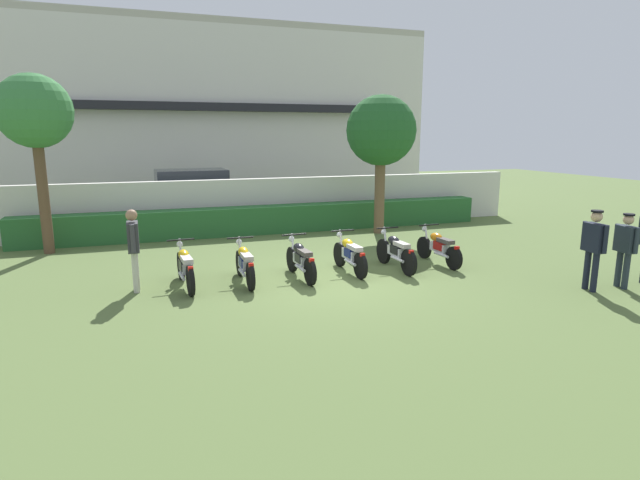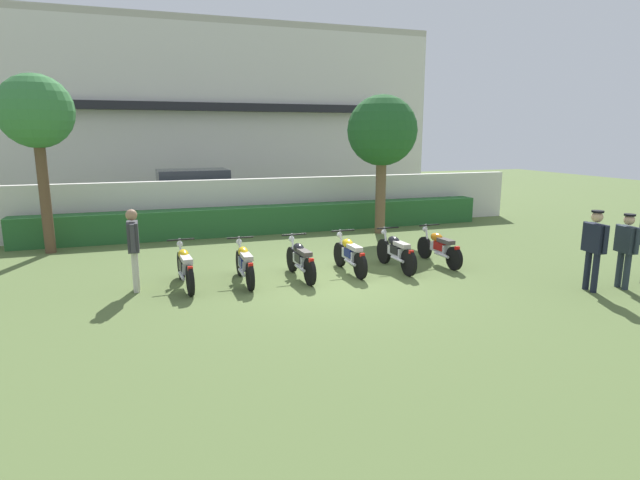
# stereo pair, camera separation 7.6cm
# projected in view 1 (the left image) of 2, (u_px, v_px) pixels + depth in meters

# --- Properties ---
(ground) EXTENTS (60.00, 60.00, 0.00)m
(ground) POSITION_uv_depth(u_px,v_px,m) (333.00, 281.00, 11.56)
(ground) COLOR #566B38
(building) EXTENTS (20.45, 6.50, 8.44)m
(building) POSITION_uv_depth(u_px,v_px,m) (218.00, 115.00, 26.41)
(building) COLOR silver
(building) RESTS_ON ground
(compound_wall) EXTENTS (19.43, 0.30, 1.77)m
(compound_wall) POSITION_uv_depth(u_px,v_px,m) (264.00, 204.00, 17.70)
(compound_wall) COLOR silver
(compound_wall) RESTS_ON ground
(hedge_row) EXTENTS (15.54, 0.70, 0.91)m
(hedge_row) POSITION_uv_depth(u_px,v_px,m) (269.00, 219.00, 17.14)
(hedge_row) COLOR #28602D
(hedge_row) RESTS_ON ground
(parked_car) EXTENTS (4.57, 2.23, 1.89)m
(parked_car) POSITION_uv_depth(u_px,v_px,m) (196.00, 194.00, 20.38)
(parked_car) COLOR silver
(parked_car) RESTS_ON ground
(tree_near_inspector) EXTENTS (1.95, 1.95, 4.84)m
(tree_near_inspector) POSITION_uv_depth(u_px,v_px,m) (34.00, 114.00, 13.51)
(tree_near_inspector) COLOR brown
(tree_near_inspector) RESTS_ON ground
(tree_far_side) EXTENTS (2.27, 2.27, 4.52)m
(tree_far_side) POSITION_uv_depth(u_px,v_px,m) (381.00, 132.00, 16.55)
(tree_far_side) COLOR brown
(tree_far_side) RESTS_ON ground
(motorcycle_in_row_0) EXTENTS (0.60, 1.94, 0.97)m
(motorcycle_in_row_0) POSITION_uv_depth(u_px,v_px,m) (185.00, 267.00, 11.01)
(motorcycle_in_row_0) COLOR black
(motorcycle_in_row_0) RESTS_ON ground
(motorcycle_in_row_1) EXTENTS (0.60, 1.84, 0.96)m
(motorcycle_in_row_1) POSITION_uv_depth(u_px,v_px,m) (245.00, 263.00, 11.34)
(motorcycle_in_row_1) COLOR black
(motorcycle_in_row_1) RESTS_ON ground
(motorcycle_in_row_2) EXTENTS (0.60, 1.83, 0.96)m
(motorcycle_in_row_2) POSITION_uv_depth(u_px,v_px,m) (301.00, 259.00, 11.71)
(motorcycle_in_row_2) COLOR black
(motorcycle_in_row_2) RESTS_ON ground
(motorcycle_in_row_3) EXTENTS (0.60, 1.82, 0.96)m
(motorcycle_in_row_3) POSITION_uv_depth(u_px,v_px,m) (350.00, 254.00, 12.20)
(motorcycle_in_row_3) COLOR black
(motorcycle_in_row_3) RESTS_ON ground
(motorcycle_in_row_4) EXTENTS (0.60, 1.90, 0.97)m
(motorcycle_in_row_4) POSITION_uv_depth(u_px,v_px,m) (396.00, 251.00, 12.48)
(motorcycle_in_row_4) COLOR black
(motorcycle_in_row_4) RESTS_ON ground
(motorcycle_in_row_5) EXTENTS (0.60, 1.89, 0.95)m
(motorcycle_in_row_5) POSITION_uv_depth(u_px,v_px,m) (439.00, 247.00, 13.01)
(motorcycle_in_row_5) COLOR black
(motorcycle_in_row_5) RESTS_ON ground
(inspector_person) EXTENTS (0.23, 0.70, 1.74)m
(inspector_person) POSITION_uv_depth(u_px,v_px,m) (133.00, 243.00, 10.61)
(inspector_person) COLOR beige
(inspector_person) RESTS_ON ground
(officer_0) EXTENTS (0.26, 0.68, 1.72)m
(officer_0) POSITION_uv_depth(u_px,v_px,m) (594.00, 243.00, 10.67)
(officer_0) COLOR black
(officer_0) RESTS_ON ground
(officer_1) EXTENTS (0.28, 0.65, 1.62)m
(officer_1) POSITION_uv_depth(u_px,v_px,m) (625.00, 245.00, 10.88)
(officer_1) COLOR #28333D
(officer_1) RESTS_ON ground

